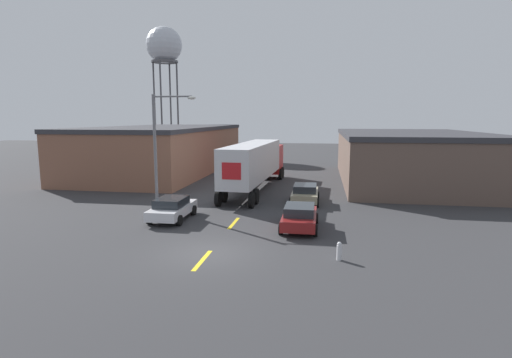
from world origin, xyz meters
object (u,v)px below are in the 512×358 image
at_px(parked_car_left_near, 172,208).
at_px(fire_hydrant, 339,251).
at_px(parked_car_right_near, 300,216).
at_px(parked_car_right_mid, 305,193).
at_px(water_tower, 164,47).
at_px(street_lamp, 160,142).
at_px(semi_truck, 256,161).

height_order(parked_car_left_near, fire_hydrant, parked_car_left_near).
xyz_separation_m(parked_car_right_near, parked_car_right_mid, (0.00, 6.90, 0.00)).
relative_size(parked_car_right_near, parked_car_left_near, 1.00).
distance_m(parked_car_right_mid, water_tower, 48.02).
distance_m(parked_car_left_near, water_tower, 49.66).
xyz_separation_m(parked_car_left_near, street_lamp, (-1.79, 2.82, 3.76)).
height_order(parked_car_right_near, street_lamp, street_lamp).
relative_size(parked_car_right_near, parked_car_right_mid, 1.00).
relative_size(parked_car_right_mid, water_tower, 0.20).
bearing_deg(parked_car_right_mid, semi_truck, 132.24).
height_order(parked_car_left_near, water_tower, water_tower).
height_order(parked_car_right_mid, fire_hydrant, parked_car_right_mid).
xyz_separation_m(semi_truck, parked_car_right_mid, (4.34, -4.78, -1.73)).
bearing_deg(parked_car_right_mid, water_tower, 124.22).
xyz_separation_m(semi_truck, street_lamp, (-5.10, -8.03, 2.03)).
xyz_separation_m(parked_car_right_near, fire_hydrant, (1.96, -4.61, -0.31)).
bearing_deg(fire_hydrant, semi_truck, 111.16).
bearing_deg(water_tower, street_lamp, -68.63).
relative_size(parked_car_right_mid, street_lamp, 0.54).
height_order(parked_car_right_mid, parked_car_left_near, same).
relative_size(parked_car_right_mid, parked_car_left_near, 1.00).
height_order(semi_truck, fire_hydrant, semi_truck).
bearing_deg(water_tower, semi_truck, -57.13).
bearing_deg(fire_hydrant, street_lamp, 144.10).
bearing_deg(parked_car_left_near, street_lamp, 122.39).
xyz_separation_m(semi_truck, parked_car_right_near, (4.34, -11.68, -1.73)).
height_order(water_tower, fire_hydrant, water_tower).
bearing_deg(water_tower, parked_car_right_mid, -55.78).
xyz_separation_m(parked_car_right_mid, fire_hydrant, (1.96, -11.51, -0.31)).
xyz_separation_m(parked_car_right_mid, street_lamp, (-9.44, -3.25, 3.76)).
distance_m(parked_car_right_near, parked_car_right_mid, 6.90).
relative_size(parked_car_right_near, street_lamp, 0.54).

